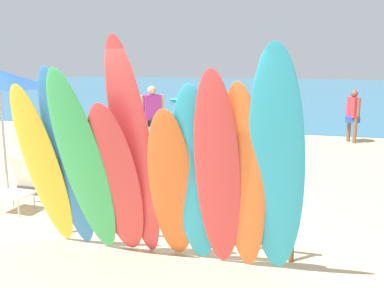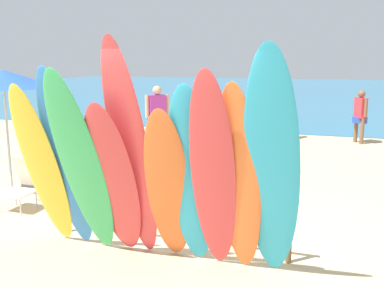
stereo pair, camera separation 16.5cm
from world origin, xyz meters
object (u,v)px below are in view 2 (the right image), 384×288
surfboard_blue_1 (66,162)px  beach_umbrella (3,79)px  surfboard_red_4 (131,154)px  surfboard_orange_8 (239,182)px  surfboard_red_3 (114,182)px  surfboard_green_2 (81,167)px  surfboard_yellow_0 (43,168)px  beachgoer_midbeach (285,111)px  beach_chair_red (24,181)px  distant_boat (214,101)px  beach_chair_striped (92,161)px  beachgoer_photographing (157,114)px  surfboard_teal_6 (192,179)px  surfboard_rack (167,203)px  beach_chair_blue (60,153)px  surfboard_orange_5 (168,187)px  surfboard_red_7 (213,176)px  beachgoer_strolling (230,126)px  beachgoer_by_water (360,113)px  surfboard_teal_9 (272,170)px

surfboard_blue_1 → beach_umbrella: size_ratio=1.10×
surfboard_red_4 → surfboard_orange_8: bearing=7.4°
surfboard_red_3 → surfboard_green_2: bearing=-167.3°
surfboard_yellow_0 → surfboard_orange_8: (2.45, 0.03, 0.03)m
surfboard_orange_8 → beachgoer_midbeach: (-0.43, 8.85, -0.25)m
beach_chair_red → distant_boat: size_ratio=0.19×
beach_chair_striped → beach_umbrella: bearing=-134.0°
surfboard_red_3 → beachgoer_photographing: bearing=106.7°
surfboard_teal_6 → beach_umbrella: bearing=152.6°
surfboard_orange_8 → beach_umbrella: bearing=162.0°
beach_umbrella → beachgoer_midbeach: bearing=57.4°
surfboard_rack → beach_chair_blue: beach_chair_blue is taller
surfboard_green_2 → surfboard_orange_8: size_ratio=1.09×
surfboard_rack → surfboard_green_2: (-0.80, -0.68, 0.58)m
surfboard_yellow_0 → beach_chair_striped: 3.21m
surfboard_red_3 → beachgoer_midbeach: size_ratio=1.41×
beachgoer_midbeach → surfboard_orange_8: bearing=-155.2°
surfboard_orange_5 → surfboard_red_7: 0.61m
beach_chair_red → beach_chair_blue: beach_chair_red is taller
surfboard_red_7 → beachgoer_photographing: bearing=116.0°
surfboard_rack → surfboard_teal_6: surfboard_teal_6 is taller
surfboard_rack → surfboard_orange_5: size_ratio=1.61×
beachgoer_strolling → beach_chair_blue: size_ratio=1.96×
beachgoer_photographing → beach_chair_red: bearing=-132.3°
surfboard_orange_8 → beachgoer_midbeach: surfboard_orange_8 is taller
distant_boat → beach_chair_blue: bearing=-87.6°
surfboard_red_7 → surfboard_blue_1: bearing=177.1°
surfboard_red_3 → beach_chair_red: (-2.35, 1.32, -0.55)m
beachgoer_by_water → beachgoer_photographing: beachgoer_photographing is taller
surfboard_teal_9 → beach_chair_blue: size_ratio=3.25×
beachgoer_photographing → beachgoer_midbeach: 4.06m
surfboard_teal_9 → beachgoer_strolling: 5.32m
surfboard_red_4 → surfboard_red_7: 0.99m
surfboard_blue_1 → beach_chair_blue: 4.24m
surfboard_green_2 → beach_umbrella: surfboard_green_2 is taller
surfboard_teal_9 → beachgoer_photographing: size_ratio=1.57×
surfboard_orange_5 → surfboard_orange_8: 0.85m
surfboard_orange_5 → beachgoer_strolling: 4.97m
surfboard_yellow_0 → surfboard_teal_6: (1.91, 0.06, 0.01)m
surfboard_orange_5 → distant_boat: size_ratio=0.45×
surfboard_teal_6 → surfboard_orange_8: bearing=-5.1°
surfboard_yellow_0 → beachgoer_by_water: size_ratio=1.48×
beachgoer_photographing → distant_boat: beachgoer_photographing is taller
surfboard_yellow_0 → beachgoer_by_water: bearing=67.3°
beachgoer_midbeach → beachgoer_strolling: (-0.80, -3.86, 0.08)m
surfboard_red_3 → beachgoer_strolling: (0.24, 5.05, -0.05)m
surfboard_red_3 → beach_umbrella: bearing=146.2°
surfboard_yellow_0 → surfboard_rack: bearing=24.4°
beachgoer_strolling → beach_chair_red: size_ratio=1.94×
surfboard_green_2 → beach_chair_striped: size_ratio=3.06×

